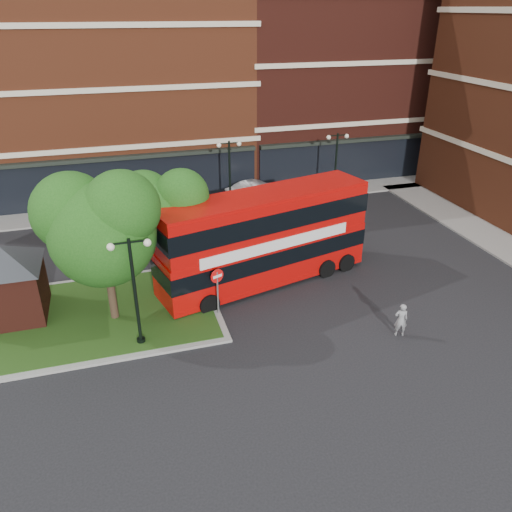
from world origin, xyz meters
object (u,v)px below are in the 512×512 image
object	(u,v)px
car_silver	(143,210)
bus	(264,232)
car_white	(258,192)
woman	(401,320)

from	to	relation	value
car_silver	bus	bearing A→B (deg)	-158.66
car_silver	car_white	world-z (taller)	car_white
bus	car_silver	world-z (taller)	bus
bus	woman	distance (m)	7.94
woman	bus	bearing A→B (deg)	-38.37
car_white	woman	bearing A→B (deg)	176.24
woman	car_silver	xyz separation A→B (m)	(-9.65, 16.87, -0.07)
woman	car_white	size ratio (longest dim) A/B	0.34
bus	car_white	bearing A→B (deg)	60.46
bus	car_silver	distance (m)	11.97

